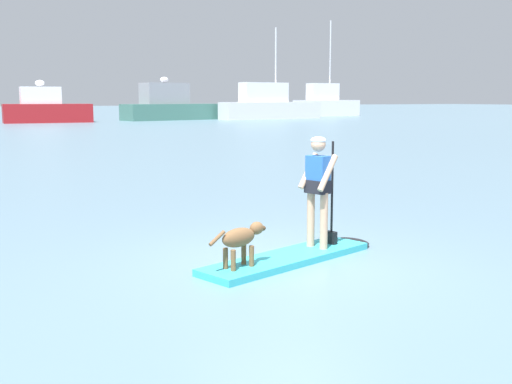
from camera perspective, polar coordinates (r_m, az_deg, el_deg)
The scene contains 8 objects.
ground_plane at distance 9.26m, azimuth 2.84°, elevation -6.34°, with size 400.00×400.00×0.00m, color slate.
paddleboard at distance 9.41m, azimuth 3.78°, elevation -5.79°, with size 3.30×1.65×0.10m.
person_paddler at distance 9.55m, azimuth 5.69°, elevation 0.77°, with size 0.67×0.57×1.70m.
dog at distance 8.50m, azimuth -1.35°, elevation -4.23°, with size 1.00×0.40×0.58m.
moored_boat_outer at distance 65.86m, azimuth -18.50°, elevation 7.17°, with size 8.46×3.16×4.16m.
moored_boat_port at distance 71.01m, azimuth -7.83°, elevation 7.72°, with size 11.73×5.34×4.72m.
moored_boat_center at distance 73.55m, azimuth 1.18°, elevation 7.86°, with size 12.78×3.63×10.43m.
moored_boat_starboard at distance 87.09m, azimuth 6.33°, elevation 7.98°, with size 9.16×2.89×12.76m.
Camera 1 is at (-4.48, -7.75, 2.37)m, focal length 44.09 mm.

